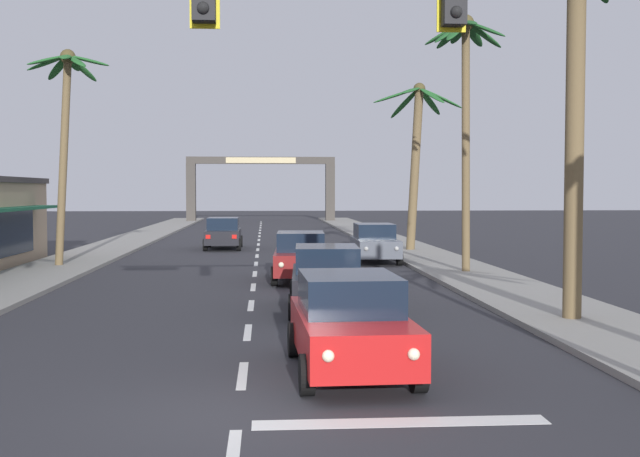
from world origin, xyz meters
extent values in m
plane|color=#2D2D33|center=(0.00, 0.00, 0.00)|extent=(220.00, 220.00, 0.00)
cube|color=gray|center=(7.80, 20.00, 0.07)|extent=(3.20, 110.00, 0.14)
cube|color=gray|center=(-7.80, 20.00, 0.07)|extent=(3.20, 110.00, 0.14)
cube|color=silver|center=(0.00, -1.79, 0.00)|extent=(0.16, 2.00, 0.01)
cube|color=silver|center=(0.00, 2.27, 0.00)|extent=(0.16, 2.00, 0.01)
cube|color=silver|center=(0.00, 6.32, 0.00)|extent=(0.16, 2.00, 0.01)
cube|color=silver|center=(0.00, 10.37, 0.00)|extent=(0.16, 2.00, 0.01)
cube|color=silver|center=(0.00, 14.43, 0.00)|extent=(0.16, 2.00, 0.01)
cube|color=silver|center=(0.00, 18.48, 0.00)|extent=(0.16, 2.00, 0.01)
cube|color=silver|center=(0.00, 22.53, 0.00)|extent=(0.16, 2.00, 0.01)
cube|color=silver|center=(0.00, 26.59, 0.00)|extent=(0.16, 2.00, 0.01)
cube|color=silver|center=(0.00, 30.64, 0.00)|extent=(0.16, 2.00, 0.01)
cube|color=silver|center=(0.00, 34.69, 0.00)|extent=(0.16, 2.00, 0.01)
cube|color=silver|center=(0.00, 38.75, 0.00)|extent=(0.16, 2.00, 0.01)
cube|color=silver|center=(0.00, 42.80, 0.00)|extent=(0.16, 2.00, 0.01)
cube|color=silver|center=(0.00, 46.85, 0.00)|extent=(0.16, 2.00, 0.01)
cube|color=silver|center=(0.00, 50.90, 0.00)|extent=(0.16, 2.00, 0.01)
cube|color=silver|center=(0.00, 54.96, 0.00)|extent=(0.16, 2.00, 0.01)
cube|color=silver|center=(0.00, 59.01, 0.00)|extent=(0.16, 2.00, 0.01)
cube|color=silver|center=(0.00, 63.06, 0.00)|extent=(0.16, 2.00, 0.01)
cube|color=silver|center=(0.00, 67.12, 0.00)|extent=(0.16, 2.00, 0.01)
cube|color=silver|center=(2.20, -0.60, 0.00)|extent=(4.00, 0.44, 0.01)
sphere|color=black|center=(3.06, 0.00, 5.60)|extent=(0.17, 0.17, 0.17)
sphere|color=black|center=(-0.45, 0.00, 5.60)|extent=(0.17, 0.17, 0.17)
cube|color=red|center=(1.83, 2.32, 0.68)|extent=(1.89, 4.35, 0.72)
cube|color=black|center=(1.83, 2.47, 1.36)|extent=(1.67, 2.25, 0.64)
cylinder|color=black|center=(2.74, 0.93, 0.32)|extent=(0.24, 0.65, 0.64)
cylinder|color=black|center=(1.01, 0.87, 0.32)|extent=(0.24, 0.65, 0.64)
cylinder|color=black|center=(2.65, 3.76, 0.32)|extent=(0.24, 0.65, 0.64)
cylinder|color=black|center=(0.92, 3.71, 0.32)|extent=(0.24, 0.65, 0.64)
sphere|color=#F9EFC6|center=(2.52, 0.17, 0.76)|extent=(0.18, 0.18, 0.18)
sphere|color=#F9EFC6|center=(1.28, 0.13, 0.76)|extent=(0.18, 0.18, 0.18)
cube|color=red|center=(2.42, 4.50, 0.78)|extent=(0.24, 0.07, 0.20)
cube|color=red|center=(1.10, 4.46, 0.78)|extent=(0.24, 0.07, 0.20)
cube|color=black|center=(1.97, 9.21, 0.68)|extent=(1.95, 4.38, 0.72)
cube|color=black|center=(1.98, 9.36, 1.36)|extent=(1.70, 2.27, 0.64)
cylinder|color=black|center=(2.77, 7.75, 0.32)|extent=(0.25, 0.65, 0.64)
cylinder|color=black|center=(1.05, 7.83, 0.32)|extent=(0.25, 0.65, 0.64)
cylinder|color=black|center=(2.90, 10.59, 0.32)|extent=(0.25, 0.65, 0.64)
cylinder|color=black|center=(1.18, 10.67, 0.32)|extent=(0.25, 0.65, 0.64)
sphere|color=#F9EFC6|center=(2.50, 7.01, 0.76)|extent=(0.18, 0.18, 0.18)
sphere|color=#F9EFC6|center=(1.26, 7.07, 0.76)|extent=(0.18, 0.18, 0.18)
cube|color=red|center=(2.73, 11.34, 0.78)|extent=(0.24, 0.07, 0.20)
cube|color=red|center=(1.41, 11.40, 0.78)|extent=(0.24, 0.07, 0.20)
cube|color=maroon|center=(1.60, 16.10, 0.68)|extent=(1.94, 4.37, 0.72)
cube|color=black|center=(1.61, 16.25, 1.36)|extent=(1.69, 2.27, 0.64)
cylinder|color=black|center=(2.41, 14.65, 0.32)|extent=(0.25, 0.65, 0.64)
cylinder|color=black|center=(0.68, 14.72, 0.32)|extent=(0.25, 0.65, 0.64)
cylinder|color=black|center=(2.53, 17.48, 0.32)|extent=(0.25, 0.65, 0.64)
cylinder|color=black|center=(0.80, 17.56, 0.32)|extent=(0.25, 0.65, 0.64)
sphere|color=#F9EFC6|center=(2.13, 13.91, 0.76)|extent=(0.18, 0.18, 0.18)
sphere|color=#F9EFC6|center=(0.89, 13.96, 0.76)|extent=(0.18, 0.18, 0.18)
cube|color=red|center=(2.35, 18.23, 0.78)|extent=(0.24, 0.07, 0.20)
cube|color=red|center=(1.04, 18.29, 0.78)|extent=(0.24, 0.07, 0.20)
cube|color=black|center=(-1.83, 31.22, 0.68)|extent=(1.77, 4.30, 0.72)
cube|color=black|center=(-1.83, 31.07, 1.36)|extent=(1.60, 2.20, 0.64)
cylinder|color=black|center=(-2.69, 32.64, 0.32)|extent=(0.22, 0.64, 0.64)
cylinder|color=black|center=(-0.97, 32.64, 0.32)|extent=(0.22, 0.64, 0.64)
cylinder|color=black|center=(-2.69, 29.80, 0.32)|extent=(0.22, 0.64, 0.64)
cylinder|color=black|center=(-0.97, 29.80, 0.32)|extent=(0.22, 0.64, 0.64)
sphere|color=#B2B2AD|center=(-2.45, 33.39, 0.76)|extent=(0.18, 0.18, 0.18)
sphere|color=#B2B2AD|center=(-1.21, 33.39, 0.76)|extent=(0.18, 0.18, 0.18)
cube|color=red|center=(-2.49, 29.06, 0.78)|extent=(0.24, 0.06, 0.20)
cube|color=red|center=(-1.17, 29.06, 0.78)|extent=(0.24, 0.06, 0.20)
cube|color=#4C515B|center=(5.12, 22.81, 0.68)|extent=(1.81, 4.32, 0.72)
cube|color=black|center=(5.12, 22.96, 1.36)|extent=(1.62, 2.22, 0.64)
cylinder|color=black|center=(5.96, 21.38, 0.32)|extent=(0.23, 0.64, 0.64)
cylinder|color=black|center=(4.24, 21.40, 0.32)|extent=(0.23, 0.64, 0.64)
cylinder|color=black|center=(6.00, 24.22, 0.32)|extent=(0.23, 0.64, 0.64)
cylinder|color=black|center=(4.27, 24.23, 0.32)|extent=(0.23, 0.64, 0.64)
sphere|color=#B2B2AD|center=(5.71, 20.63, 0.76)|extent=(0.18, 0.18, 0.18)
sphere|color=#B2B2AD|center=(4.47, 20.64, 0.76)|extent=(0.18, 0.18, 0.18)
cube|color=red|center=(5.80, 24.96, 0.78)|extent=(0.24, 0.06, 0.20)
cube|color=red|center=(4.48, 24.97, 0.78)|extent=(0.24, 0.06, 0.20)
cylinder|color=brown|center=(-7.64, 21.18, 4.18)|extent=(0.79, 0.31, 8.37)
ellipsoid|color=#236028|center=(-6.58, 21.15, 8.27)|extent=(1.68, 0.46, 0.53)
ellipsoid|color=#236028|center=(-6.97, 21.76, 8.04)|extent=(1.22, 1.45, 0.98)
ellipsoid|color=#236028|center=(-7.38, 22.00, 8.28)|extent=(0.44, 1.67, 0.50)
ellipsoid|color=#236028|center=(-7.90, 21.70, 8.05)|extent=(1.35, 1.37, 0.95)
ellipsoid|color=#236028|center=(-8.16, 21.05, 8.15)|extent=(1.65, 0.67, 0.77)
ellipsoid|color=#236028|center=(-8.07, 20.76, 8.22)|extent=(1.61, 1.21, 0.63)
ellipsoid|color=#236028|center=(-7.29, 20.37, 8.27)|extent=(0.62, 1.70, 0.52)
ellipsoid|color=#236028|center=(-6.93, 20.56, 8.16)|extent=(1.28, 1.53, 0.75)
sphere|color=#4C4223|center=(-7.39, 21.18, 8.42)|extent=(0.60, 0.60, 0.60)
cylinder|color=brown|center=(7.55, 6.91, 4.36)|extent=(0.44, 0.43, 8.73)
cylinder|color=brown|center=(7.76, 17.65, 4.59)|extent=(0.39, 0.30, 9.18)
ellipsoid|color=#1E5123|center=(8.42, 17.79, 8.84)|extent=(1.55, 0.68, 1.00)
ellipsoid|color=#1E5123|center=(8.17, 18.27, 8.94)|extent=(1.27, 1.52, 0.81)
ellipsoid|color=#1E5123|center=(7.66, 18.45, 9.02)|extent=(0.52, 1.67, 0.64)
ellipsoid|color=#1E5123|center=(7.33, 18.29, 8.90)|extent=(1.15, 1.54, 0.89)
ellipsoid|color=#1E5123|center=(7.02, 17.92, 8.90)|extent=(1.60, 0.93, 0.89)
ellipsoid|color=#1E5123|center=(7.08, 17.33, 8.83)|extent=(1.52, 1.03, 1.02)
ellipsoid|color=#1E5123|center=(7.26, 17.11, 8.83)|extent=(1.27, 1.40, 1.01)
ellipsoid|color=#1E5123|center=(7.67, 16.84, 9.06)|extent=(0.50, 1.68, 0.57)
ellipsoid|color=#1E5123|center=(8.31, 17.17, 8.93)|extent=(1.48, 1.31, 0.84)
sphere|color=#4C4223|center=(7.72, 17.65, 9.23)|extent=(0.60, 0.60, 0.60)
cylinder|color=brown|center=(7.93, 28.39, 4.08)|extent=(0.86, 0.44, 8.18)
ellipsoid|color=#236028|center=(9.25, 28.42, 7.77)|extent=(2.30, 0.47, 1.13)
ellipsoid|color=#236028|center=(8.83, 29.20, 7.67)|extent=(1.74, 1.94, 1.31)
ellipsoid|color=#236028|center=(7.55, 29.22, 7.58)|extent=(1.54, 1.95, 1.49)
ellipsoid|color=#236028|center=(6.97, 28.43, 7.89)|extent=(2.38, 0.48, 0.89)
ellipsoid|color=#236028|center=(7.52, 27.37, 8.00)|extent=(1.59, 2.28, 0.67)
ellipsoid|color=#236028|center=(8.53, 27.34, 7.78)|extent=(1.18, 2.29, 1.11)
sphere|color=#4C4223|center=(8.14, 28.39, 8.22)|extent=(0.60, 0.60, 0.60)
cube|color=#423D38|center=(-6.88, 67.43, 2.87)|extent=(0.90, 0.90, 5.75)
cube|color=#423D38|center=(6.88, 67.43, 2.87)|extent=(0.90, 0.90, 5.75)
cube|color=#423D38|center=(0.00, 67.43, 6.10)|extent=(14.66, 0.60, 0.70)
cube|color=tan|center=(0.00, 67.11, 6.10)|extent=(6.88, 0.08, 0.56)
camera|label=1|loc=(0.39, -10.94, 3.12)|focal=44.26mm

